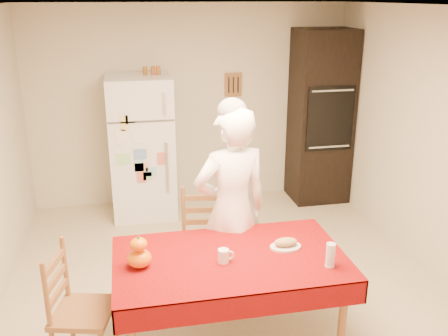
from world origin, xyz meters
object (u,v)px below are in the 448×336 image
object	(u,v)px
oven_cabinet	(321,117)
dining_table	(230,265)
chair_far	(204,236)
seated_woman	(232,211)
coffee_mug	(223,256)
refrigerator	(142,147)
bread_plate	(286,247)
wine_glass	(330,255)
chair_left	(74,305)
pumpkin_lower	(139,258)

from	to	relation	value
oven_cabinet	dining_table	bearing A→B (deg)	-123.20
chair_far	seated_woman	xyz separation A→B (m)	(0.19, -0.33, 0.38)
chair_far	seated_woman	distance (m)	0.54
dining_table	coffee_mug	xyz separation A→B (m)	(-0.06, -0.06, 0.12)
refrigerator	bread_plate	world-z (taller)	refrigerator
oven_cabinet	wine_glass	xyz separation A→B (m)	(-1.10, -2.96, -0.25)
bread_plate	refrigerator	bearing A→B (deg)	110.24
bread_plate	chair_left	bearing A→B (deg)	-177.81
chair_far	coffee_mug	xyz separation A→B (m)	(-0.00, -0.93, 0.30)
chair_far	chair_left	xyz separation A→B (m)	(-1.07, -0.87, 0.00)
wine_glass	bread_plate	bearing A→B (deg)	125.02
refrigerator	coffee_mug	size ratio (longest dim) A/B	17.00
chair_far	seated_woman	size ratio (longest dim) A/B	0.53
refrigerator	chair_left	xyz separation A→B (m)	(-0.62, -2.66, -0.34)
wine_glass	dining_table	bearing A→B (deg)	158.18
pumpkin_lower	refrigerator	bearing A→B (deg)	86.98
bread_plate	wine_glass	bearing A→B (deg)	-54.98
oven_cabinet	wine_glass	bearing A→B (deg)	-110.34
oven_cabinet	coffee_mug	size ratio (longest dim) A/B	22.00
coffee_mug	pumpkin_lower	world-z (taller)	pumpkin_lower
chair_left	bread_plate	size ratio (longest dim) A/B	3.96
wine_glass	seated_woman	bearing A→B (deg)	123.94
dining_table	wine_glass	world-z (taller)	wine_glass
chair_left	seated_woman	xyz separation A→B (m)	(1.26, 0.54, 0.38)
refrigerator	dining_table	bearing A→B (deg)	-79.01
chair_left	chair_far	bearing A→B (deg)	-36.74
oven_cabinet	wine_glass	distance (m)	3.17
oven_cabinet	chair_left	bearing A→B (deg)	-136.95
oven_cabinet	coffee_mug	distance (m)	3.32
chair_left	wine_glass	size ratio (longest dim) A/B	5.40
pumpkin_lower	oven_cabinet	bearing A→B (deg)	48.15
chair_far	wine_glass	bearing A→B (deg)	-48.39
pumpkin_lower	bread_plate	distance (m)	1.10
refrigerator	dining_table	world-z (taller)	refrigerator
chair_far	bread_plate	bearing A→B (deg)	-49.32
oven_cabinet	coffee_mug	bearing A→B (deg)	-123.51
refrigerator	wine_glass	bearing A→B (deg)	-67.95
refrigerator	bread_plate	distance (m)	2.77
oven_cabinet	chair_far	xyz separation A→B (m)	(-1.83, -1.83, -0.59)
chair_far	wine_glass	size ratio (longest dim) A/B	5.40
coffee_mug	wine_glass	size ratio (longest dim) A/B	0.57
wine_glass	bread_plate	world-z (taller)	wine_glass
oven_cabinet	dining_table	world-z (taller)	oven_cabinet
pumpkin_lower	chair_left	bearing A→B (deg)	-179.53
refrigerator	pumpkin_lower	size ratio (longest dim) A/B	9.83
chair_far	chair_left	distance (m)	1.38
dining_table	bread_plate	world-z (taller)	bread_plate
chair_left	bread_plate	xyz separation A→B (m)	(1.57, 0.06, 0.26)
seated_woman	coffee_mug	xyz separation A→B (m)	(-0.19, -0.60, -0.08)
coffee_mug	refrigerator	bearing A→B (deg)	99.46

